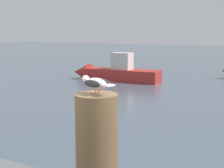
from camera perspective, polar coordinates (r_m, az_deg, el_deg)
mooring_post at (r=2.90m, az=-2.59°, el=-10.92°), size 0.36×0.36×0.95m
seagull at (r=2.77m, az=-2.76°, el=0.13°), size 0.39×0.19×0.14m
boat_red at (r=19.07m, az=-0.02°, el=1.99°), size 5.36×1.58×1.75m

